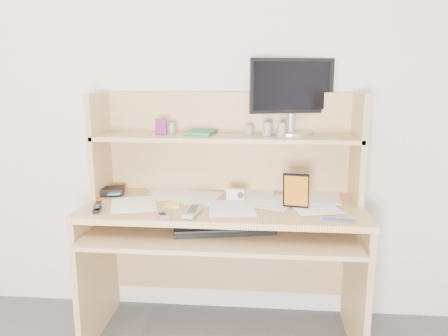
# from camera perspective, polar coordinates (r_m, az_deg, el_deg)

# --- Properties ---
(back_wall) EXTENTS (3.60, 0.04, 2.50)m
(back_wall) POSITION_cam_1_polar(r_m,az_deg,el_deg) (2.46, 0.57, 8.73)
(back_wall) COLOR silver
(back_wall) RESTS_ON floor
(desk) EXTENTS (1.40, 0.70, 1.30)m
(desk) POSITION_cam_1_polar(r_m,az_deg,el_deg) (2.32, 0.06, -5.43)
(desk) COLOR tan
(desk) RESTS_ON floor
(paper_clutter) EXTENTS (1.32, 0.54, 0.01)m
(paper_clutter) POSITION_cam_1_polar(r_m,az_deg,el_deg) (2.22, -0.12, -4.60)
(paper_clutter) COLOR white
(paper_clutter) RESTS_ON desk
(keyboard) EXTENTS (0.51, 0.27, 0.03)m
(keyboard) POSITION_cam_1_polar(r_m,az_deg,el_deg) (2.12, 0.00, -7.85)
(keyboard) COLOR black
(keyboard) RESTS_ON desk
(tv_remote) EXTENTS (0.08, 0.19, 0.02)m
(tv_remote) POSITION_cam_1_polar(r_m,az_deg,el_deg) (2.06, -4.06, -5.65)
(tv_remote) COLOR #A4A49F
(tv_remote) RESTS_ON paper_clutter
(flip_phone) EXTENTS (0.08, 0.10, 0.02)m
(flip_phone) POSITION_cam_1_polar(r_m,az_deg,el_deg) (2.01, -8.00, -6.05)
(flip_phone) COLOR #A2A2A4
(flip_phone) RESTS_ON paper_clutter
(stapler) EXTENTS (0.06, 0.12, 0.03)m
(stapler) POSITION_cam_1_polar(r_m,az_deg,el_deg) (2.19, -16.24, -4.79)
(stapler) COLOR black
(stapler) RESTS_ON paper_clutter
(wallet) EXTENTS (0.14, 0.13, 0.03)m
(wallet) POSITION_cam_1_polar(r_m,az_deg,el_deg) (2.47, -14.35, -2.87)
(wallet) COLOR black
(wallet) RESTS_ON paper_clutter
(sticky_note_pad) EXTENTS (0.08, 0.08, 0.01)m
(sticky_note_pad) POSITION_cam_1_polar(r_m,az_deg,el_deg) (2.20, -6.72, -4.84)
(sticky_note_pad) COLOR yellow
(sticky_note_pad) RESTS_ON desk
(digital_camera) EXTENTS (0.10, 0.05, 0.06)m
(digital_camera) POSITION_cam_1_polar(r_m,az_deg,el_deg) (2.27, 1.55, -3.43)
(digital_camera) COLOR silver
(digital_camera) RESTS_ON paper_clutter
(game_case) EXTENTS (0.13, 0.03, 0.18)m
(game_case) POSITION_cam_1_polar(r_m,az_deg,el_deg) (2.13, 9.38, -2.94)
(game_case) COLOR black
(game_case) RESTS_ON paper_clutter
(blue_pen) EXTENTS (0.15, 0.03, 0.01)m
(blue_pen) POSITION_cam_1_polar(r_m,az_deg,el_deg) (2.01, 14.74, -6.52)
(blue_pen) COLOR #1A23C8
(blue_pen) RESTS_ON paper_clutter
(card_box) EXTENTS (0.06, 0.02, 0.08)m
(card_box) POSITION_cam_1_polar(r_m,az_deg,el_deg) (2.33, -8.23, 5.33)
(card_box) COLOR #9D2714
(card_box) RESTS_ON desk
(shelf_book) EXTENTS (0.16, 0.21, 0.02)m
(shelf_book) POSITION_cam_1_polar(r_m,az_deg,el_deg) (2.34, -3.04, 4.65)
(shelf_book) COLOR #368749
(shelf_book) RESTS_ON desk
(chip_stack_a) EXTENTS (0.05, 0.05, 0.06)m
(chip_stack_a) POSITION_cam_1_polar(r_m,az_deg,el_deg) (2.36, -6.87, 5.15)
(chip_stack_a) COLOR black
(chip_stack_a) RESTS_ON desk
(chip_stack_b) EXTENTS (0.06, 0.06, 0.07)m
(chip_stack_b) POSITION_cam_1_polar(r_m,az_deg,el_deg) (2.27, 5.61, 5.07)
(chip_stack_b) COLOR white
(chip_stack_b) RESTS_ON desk
(chip_stack_c) EXTENTS (0.05, 0.05, 0.05)m
(chip_stack_c) POSITION_cam_1_polar(r_m,az_deg,el_deg) (2.31, 3.29, 4.96)
(chip_stack_c) COLOR black
(chip_stack_c) RESTS_ON desk
(chip_stack_d) EXTENTS (0.05, 0.05, 0.07)m
(chip_stack_d) POSITION_cam_1_polar(r_m,az_deg,el_deg) (2.26, 7.56, 4.97)
(chip_stack_d) COLOR silver
(chip_stack_d) RESTS_ON desk
(monitor) EXTENTS (0.45, 0.23, 0.40)m
(monitor) POSITION_cam_1_polar(r_m,az_deg,el_deg) (2.37, 8.85, 9.53)
(monitor) COLOR #BCBCC2
(monitor) RESTS_ON desk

